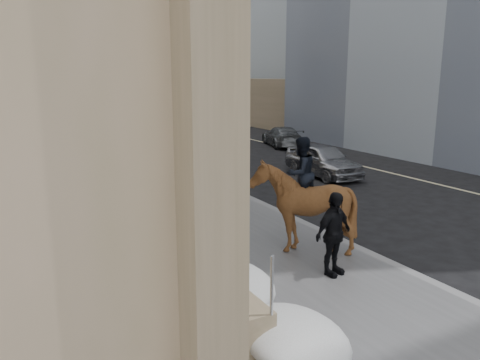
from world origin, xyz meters
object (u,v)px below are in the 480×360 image
mounted_horse_left (171,199)px  pedestrian (333,234)px  mounted_horse_right (302,203)px  car_grey (282,136)px  car_silver (323,160)px

mounted_horse_left → pedestrian: (2.32, -3.53, -0.21)m
mounted_horse_right → pedestrian: (-0.21, -1.43, -0.29)m
mounted_horse_right → car_grey: size_ratio=0.66×
mounted_horse_right → car_grey: mounted_horse_right is taller
mounted_horse_left → car_grey: bearing=-119.7°
pedestrian → car_grey: pedestrian is taller
mounted_horse_right → pedestrian: 1.47m
mounted_horse_left → mounted_horse_right: size_ratio=0.98×
mounted_horse_right → mounted_horse_left: bearing=-51.3°
mounted_horse_left → mounted_horse_right: (2.53, -2.10, 0.08)m
mounted_horse_left → car_silver: mounted_horse_left is taller
mounted_horse_left → car_silver: 10.07m
mounted_horse_left → pedestrian: mounted_horse_left is taller
pedestrian → car_silver: (6.38, 8.57, -0.32)m
mounted_horse_left → car_silver: bearing=-137.7°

